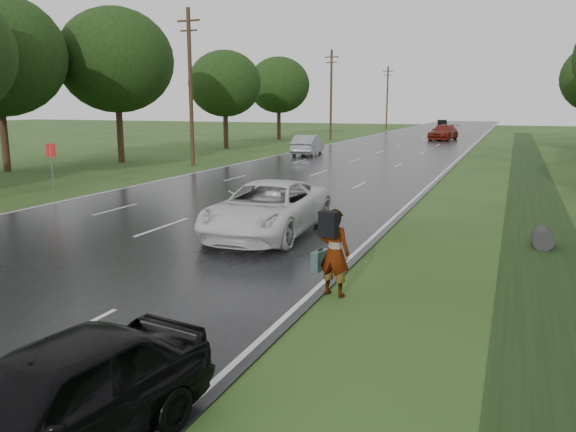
% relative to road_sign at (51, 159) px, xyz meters
% --- Properties ---
extents(road, '(14.00, 180.00, 0.04)m').
position_rel_road_sign_xyz_m(road, '(8.50, 33.00, -1.62)').
color(road, black).
rests_on(road, ground).
extents(edge_stripe_east, '(0.12, 180.00, 0.01)m').
position_rel_road_sign_xyz_m(edge_stripe_east, '(15.25, 33.00, -1.60)').
color(edge_stripe_east, silver).
rests_on(edge_stripe_east, road).
extents(edge_stripe_west, '(0.12, 180.00, 0.01)m').
position_rel_road_sign_xyz_m(edge_stripe_west, '(1.75, 33.00, -1.60)').
color(edge_stripe_west, silver).
rests_on(edge_stripe_west, road).
extents(center_line, '(0.12, 180.00, 0.01)m').
position_rel_road_sign_xyz_m(center_line, '(8.50, 33.00, -1.60)').
color(center_line, silver).
rests_on(center_line, road).
extents(drainage_ditch, '(2.20, 120.00, 0.56)m').
position_rel_road_sign_xyz_m(drainage_ditch, '(20.00, 6.71, -1.61)').
color(drainage_ditch, black).
rests_on(drainage_ditch, ground).
extents(road_sign, '(0.50, 0.06, 2.30)m').
position_rel_road_sign_xyz_m(road_sign, '(0.00, 0.00, 0.00)').
color(road_sign, slate).
rests_on(road_sign, ground).
extents(utility_pole_mid, '(1.60, 0.26, 10.00)m').
position_rel_road_sign_xyz_m(utility_pole_mid, '(-0.70, 13.00, 3.55)').
color(utility_pole_mid, '#382617').
rests_on(utility_pole_mid, ground).
extents(utility_pole_far, '(1.60, 0.26, 10.00)m').
position_rel_road_sign_xyz_m(utility_pole_far, '(-0.70, 43.00, 3.55)').
color(utility_pole_far, '#382617').
rests_on(utility_pole_far, ground).
extents(utility_pole_distant, '(1.60, 0.26, 10.00)m').
position_rel_road_sign_xyz_m(utility_pole_distant, '(-0.70, 73.00, 3.55)').
color(utility_pole_distant, '#382617').
rests_on(utility_pole_distant, ground).
extents(tree_west_c, '(7.80, 7.80, 10.43)m').
position_rel_road_sign_xyz_m(tree_west_c, '(-6.50, 13.00, 5.27)').
color(tree_west_c, '#382617').
rests_on(tree_west_c, ground).
extents(tree_west_d, '(6.60, 6.60, 8.80)m').
position_rel_road_sign_xyz_m(tree_west_d, '(-5.70, 27.00, 4.18)').
color(tree_west_d, '#382617').
rests_on(tree_west_d, ground).
extents(tree_west_f, '(7.00, 7.00, 9.29)m').
position_rel_road_sign_xyz_m(tree_west_f, '(-6.30, 41.00, 4.49)').
color(tree_west_f, '#382617').
rests_on(tree_west_f, ground).
extents(pedestrian, '(0.89, 0.87, 1.88)m').
position_rel_road_sign_xyz_m(pedestrian, '(15.67, -8.21, -0.67)').
color(pedestrian, '#A5998C').
rests_on(pedestrian, ground).
extents(white_pickup, '(2.92, 5.94, 1.62)m').
position_rel_road_sign_xyz_m(white_pickup, '(12.11, -3.62, -0.79)').
color(white_pickup, silver).
rests_on(white_pickup, road).
extents(dark_sedan, '(2.27, 4.35, 1.41)m').
position_rel_road_sign_xyz_m(dark_sedan, '(14.50, -14.87, -0.90)').
color(dark_sedan, black).
rests_on(dark_sedan, road).
extents(silver_sedan, '(2.23, 4.99, 1.59)m').
position_rel_road_sign_xyz_m(silver_sedan, '(3.79, 22.94, -0.81)').
color(silver_sedan, gray).
rests_on(silver_sedan, road).
extents(far_car_red, '(3.15, 6.08, 1.69)m').
position_rel_road_sign_xyz_m(far_car_red, '(11.45, 46.96, -0.76)').
color(far_car_red, maroon).
rests_on(far_car_red, road).
extents(far_car_dark, '(2.20, 4.50, 1.42)m').
position_rel_road_sign_xyz_m(far_car_dark, '(7.42, 78.82, -0.89)').
color(far_car_dark, black).
rests_on(far_car_dark, road).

